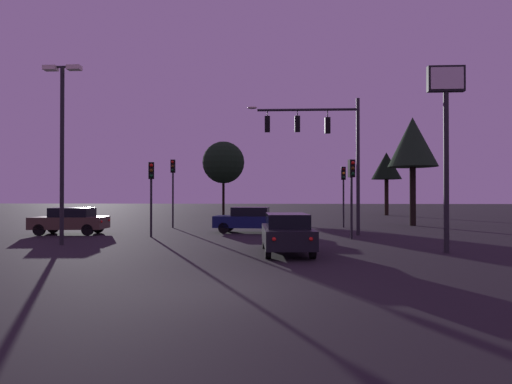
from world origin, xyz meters
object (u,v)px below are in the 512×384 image
object	(u,v)px
tree_behind_sign	(223,163)
tree_center_horizon	(386,166)
parking_lot_lamp_post	(62,131)
traffic_light_corner_right	(173,180)
tree_left_far	(413,143)
traffic_light_corner_left	(343,184)
traffic_signal_mast_arm	(324,140)
store_sign_illuminated	(446,116)
traffic_light_far_side	(151,184)
car_crossing_left	(70,220)
car_crossing_right	(249,219)
car_nearside_lane	(287,232)
traffic_light_median	(352,183)

from	to	relation	value
tree_behind_sign	tree_center_horizon	size ratio (longest dim) A/B	1.19
parking_lot_lamp_post	tree_center_horizon	distance (m)	37.24
traffic_light_corner_right	tree_left_far	distance (m)	17.66
traffic_light_corner_left	tree_behind_sign	distance (m)	22.06
traffic_signal_mast_arm	traffic_light_corner_left	size ratio (longest dim) A/B	1.82
traffic_signal_mast_arm	store_sign_illuminated	distance (m)	8.21
tree_behind_sign	tree_left_far	xyz separation A→B (m)	(16.31, -16.74, 0.05)
traffic_light_corner_right	tree_left_far	bearing A→B (deg)	10.16
traffic_signal_mast_arm	tree_behind_sign	distance (m)	26.20
traffic_light_far_side	car_crossing_left	bearing A→B (deg)	166.23
traffic_light_corner_left	tree_behind_sign	world-z (taller)	tree_behind_sign
car_crossing_right	tree_center_horizon	xyz separation A→B (m)	(13.98, 23.42, 4.75)
car_nearside_lane	car_crossing_right	xyz separation A→B (m)	(-2.12, 8.90, -0.00)
traffic_light_corner_left	tree_center_horizon	bearing A→B (deg)	67.96
store_sign_illuminated	tree_left_far	distance (m)	15.48
tree_left_far	tree_behind_sign	bearing A→B (deg)	134.25
car_crossing_right	parking_lot_lamp_post	world-z (taller)	parking_lot_lamp_post
traffic_light_corner_left	parking_lot_lamp_post	distance (m)	18.15
traffic_light_corner_left	traffic_light_median	bearing A→B (deg)	-95.63
car_crossing_right	tree_center_horizon	distance (m)	27.69
traffic_signal_mast_arm	tree_center_horizon	xyz separation A→B (m)	(9.63, 24.68, 0.20)
car_nearside_lane	store_sign_illuminated	bearing A→B (deg)	3.94
car_crossing_right	tree_behind_sign	xyz separation A→B (m)	(-4.63, 23.34, 5.27)
car_nearside_lane	car_crossing_left	size ratio (longest dim) A/B	1.09
traffic_light_corner_right	car_crossing_right	xyz separation A→B (m)	(5.48, -3.52, -2.52)
parking_lot_lamp_post	traffic_signal_mast_arm	bearing A→B (deg)	23.84
car_crossing_left	tree_left_far	size ratio (longest dim) A/B	0.52
car_crossing_right	traffic_light_corner_left	bearing A→B (deg)	35.03
parking_lot_lamp_post	tree_behind_sign	world-z (taller)	tree_behind_sign
car_crossing_right	traffic_signal_mast_arm	bearing A→B (deg)	-16.16
parking_lot_lamp_post	car_crossing_left	bearing A→B (deg)	113.19
traffic_light_median	car_crossing_left	size ratio (longest dim) A/B	0.96
traffic_light_corner_right	car_crossing_right	bearing A→B (deg)	-32.73
tree_center_horizon	car_crossing_left	bearing A→B (deg)	-133.83
car_nearside_lane	parking_lot_lamp_post	xyz separation A→B (m)	(-10.04, 2.21, 4.31)
traffic_signal_mast_arm	tree_behind_sign	xyz separation A→B (m)	(-8.98, 24.60, 0.72)
traffic_signal_mast_arm	store_sign_illuminated	world-z (taller)	traffic_signal_mast_arm
traffic_light_median	car_crossing_left	world-z (taller)	traffic_light_median
car_nearside_lane	parking_lot_lamp_post	size ratio (longest dim) A/B	0.57
traffic_signal_mast_arm	car_crossing_left	size ratio (longest dim) A/B	1.83
car_crossing_left	tree_behind_sign	world-z (taller)	tree_behind_sign
traffic_light_corner_right	store_sign_illuminated	distance (m)	18.36
car_crossing_left	store_sign_illuminated	world-z (taller)	store_sign_illuminated
traffic_light_median	tree_center_horizon	world-z (taller)	tree_center_horizon
store_sign_illuminated	tree_center_horizon	world-z (taller)	store_sign_illuminated
car_crossing_left	tree_center_horizon	xyz separation A→B (m)	(24.06, 25.07, 4.75)
car_crossing_right	store_sign_illuminated	bearing A→B (deg)	-45.71
car_crossing_left	traffic_light_corner_left	bearing A→B (deg)	20.29
tree_center_horizon	traffic_light_corner_left	bearing A→B (deg)	-112.04
car_nearside_lane	tree_left_far	distance (m)	18.97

